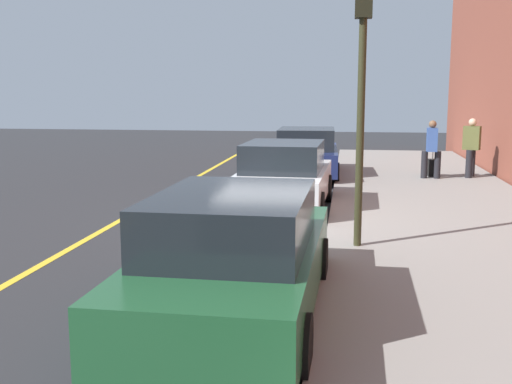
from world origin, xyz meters
TOP-DOWN VIEW (x-y plane):
  - ground_plane at (0.00, 0.00)m, footprint 56.00×56.00m
  - sidewalk at (0.00, -3.30)m, footprint 28.00×4.60m
  - lane_stripe_centre at (0.00, 3.20)m, footprint 28.00×0.14m
  - parked_car_green at (-5.71, -0.12)m, footprint 4.66×1.95m
  - parked_car_white at (0.93, 0.02)m, footprint 4.17×1.98m
  - parked_car_navy at (6.03, -0.12)m, footprint 4.28×2.01m
  - pedestrian_olive_coat at (6.00, -4.83)m, footprint 0.53×0.53m
  - pedestrian_blue_coat at (5.57, -3.67)m, footprint 0.46×0.54m
  - traffic_light_pole at (-2.55, -1.52)m, footprint 0.35×0.26m
  - rolling_suitcase at (5.98, -3.77)m, footprint 0.34×0.22m

SIDE VIEW (x-z plane):
  - ground_plane at x=0.00m, z-range 0.00..0.00m
  - lane_stripe_centre at x=0.00m, z-range 0.00..0.01m
  - sidewalk at x=0.00m, z-range 0.00..0.15m
  - rolling_suitcase at x=5.98m, z-range -0.03..0.83m
  - parked_car_white at x=0.93m, z-range 0.00..1.51m
  - parked_car_navy at x=6.03m, z-range 0.00..1.51m
  - parked_car_green at x=-5.71m, z-range 0.00..1.51m
  - pedestrian_blue_coat at x=5.57m, z-range 0.20..1.84m
  - pedestrian_olive_coat at x=6.00m, z-range 0.21..1.89m
  - traffic_light_pole at x=-2.55m, z-range 0.90..5.13m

